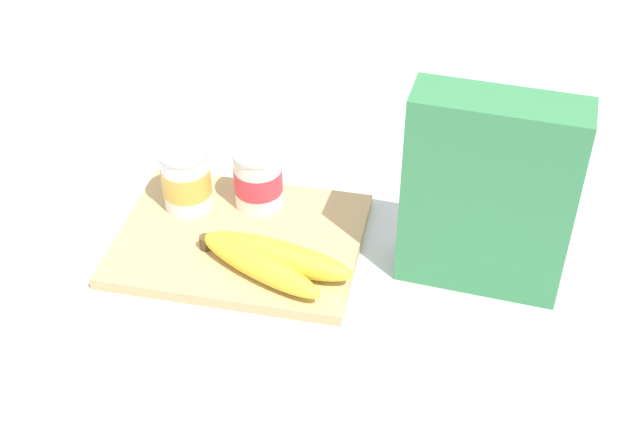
# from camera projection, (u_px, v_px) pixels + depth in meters

# --- Properties ---
(ground_plane) EXTENTS (2.40, 2.40, 0.00)m
(ground_plane) POSITION_uv_depth(u_px,v_px,m) (240.00, 244.00, 1.04)
(ground_plane) COLOR silver
(cutting_board) EXTENTS (0.29, 0.22, 0.02)m
(cutting_board) POSITION_uv_depth(u_px,v_px,m) (240.00, 240.00, 1.04)
(cutting_board) COLOR tan
(cutting_board) RESTS_ON ground_plane
(cereal_box) EXTENTS (0.19, 0.08, 0.24)m
(cereal_box) POSITION_uv_depth(u_px,v_px,m) (488.00, 193.00, 0.93)
(cereal_box) COLOR #38844C
(cereal_box) RESTS_ON ground_plane
(yogurt_cup_front) EXTENTS (0.06, 0.06, 0.08)m
(yogurt_cup_front) POSITION_uv_depth(u_px,v_px,m) (186.00, 179.00, 1.06)
(yogurt_cup_front) COLOR white
(yogurt_cup_front) RESTS_ON cutting_board
(yogurt_cup_back) EXTENTS (0.06, 0.06, 0.08)m
(yogurt_cup_back) POSITION_uv_depth(u_px,v_px,m) (258.00, 178.00, 1.06)
(yogurt_cup_back) COLOR white
(yogurt_cup_back) RESTS_ON cutting_board
(banana_bunch) EXTENTS (0.19, 0.10, 0.04)m
(banana_bunch) POSITION_uv_depth(u_px,v_px,m) (269.00, 260.00, 0.97)
(banana_bunch) COLOR yellow
(banana_bunch) RESTS_ON cutting_board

